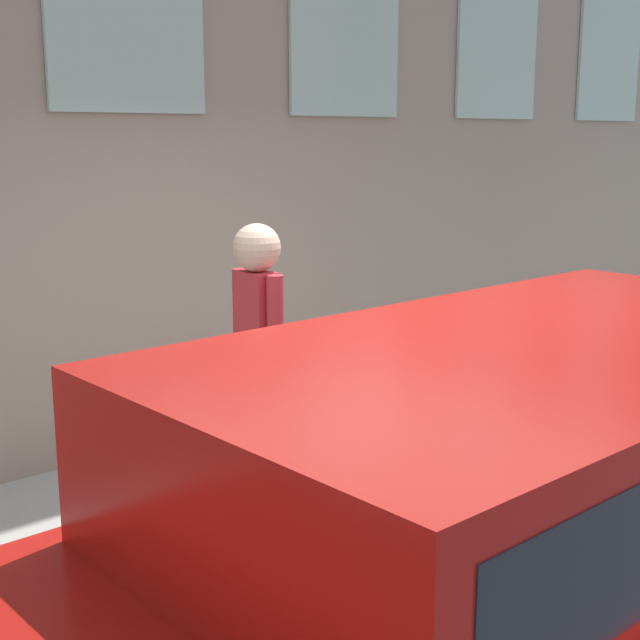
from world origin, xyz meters
TOP-DOWN VIEW (x-y plane):
  - ground_plane at (0.00, 0.00)m, footprint 80.00×80.00m
  - sidewalk at (1.12, 0.00)m, footprint 2.24×60.00m
  - fire_hydrant at (0.37, -0.41)m, footprint 0.28×0.41m
  - person at (0.88, 0.05)m, footprint 0.40×0.26m
  - parked_truck_red_near at (-1.12, 0.33)m, footprint 1.82×4.95m

SIDE VIEW (x-z plane):
  - ground_plane at x=0.00m, z-range 0.00..0.00m
  - sidewalk at x=1.12m, z-range 0.00..0.15m
  - fire_hydrant at x=0.37m, z-range 0.15..0.86m
  - parked_truck_red_near at x=-1.12m, z-range 0.14..1.69m
  - person at x=0.88m, z-range 0.31..1.96m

